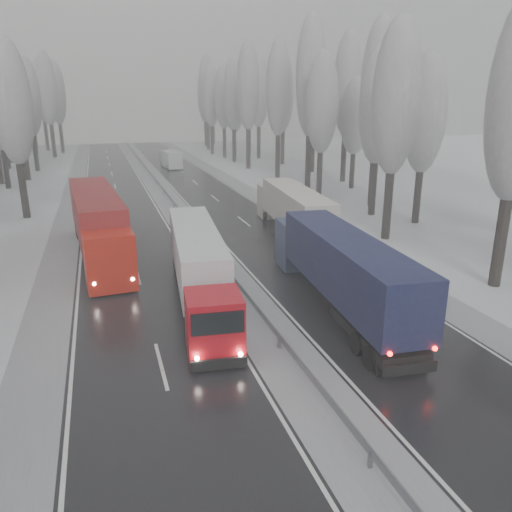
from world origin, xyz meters
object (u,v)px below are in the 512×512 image
truck_cream_box (292,208)px  truck_blue_box (338,264)px  truck_red_red (98,221)px  truck_red_white (198,262)px  box_truck_distant (171,159)px

truck_cream_box → truck_blue_box: bearing=-96.2°
truck_blue_box → truck_red_red: size_ratio=0.91×
truck_blue_box → truck_cream_box: bearing=82.4°
truck_red_white → box_truck_distant: bearing=88.9°
box_truck_distant → truck_red_white: truck_red_white is taller
truck_cream_box → box_truck_distant: size_ratio=2.08×
truck_red_red → truck_cream_box: bearing=0.6°
box_truck_distant → truck_red_white: bearing=-100.7°
box_truck_distant → truck_red_red: (-11.77, -47.78, 1.23)m
box_truck_distant → truck_red_red: 49.22m
truck_cream_box → truck_red_red: 15.04m
truck_blue_box → truck_red_red: truck_red_red is taller
truck_cream_box → truck_red_white: size_ratio=1.05×
truck_blue_box → box_truck_distant: 60.91m
truck_cream_box → truck_red_white: bearing=-125.5°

